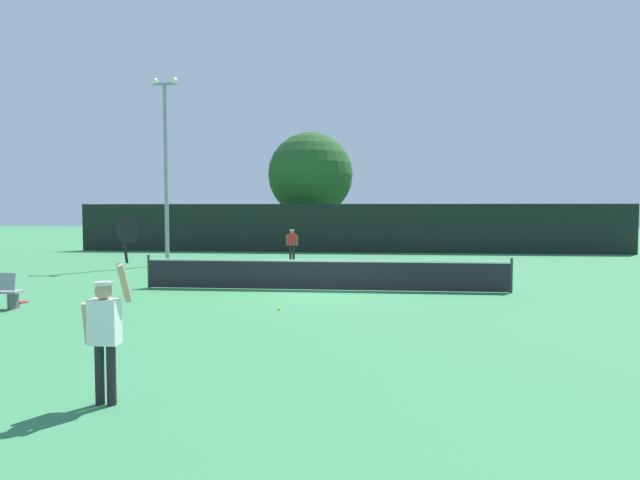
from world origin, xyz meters
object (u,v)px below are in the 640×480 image
(tennis_ball, at_px, (279,309))
(light_pole, at_px, (166,160))
(parked_car_mid, at_px, (488,234))
(player_serving, at_px, (106,324))
(spare_racket, at_px, (22,302))
(player_receiving, at_px, (292,242))
(parked_car_near, at_px, (383,234))
(large_tree, at_px, (310,175))

(tennis_ball, xyz_separation_m, light_pole, (-6.98, 10.53, 4.76))
(light_pole, bearing_deg, tennis_ball, -56.46)
(tennis_ball, height_order, light_pole, light_pole)
(parked_car_mid, bearing_deg, tennis_ball, -111.59)
(player_serving, relative_size, spare_racket, 4.74)
(player_receiving, bearing_deg, tennis_ball, 97.00)
(parked_car_near, bearing_deg, light_pole, -121.21)
(tennis_ball, height_order, large_tree, large_tree)
(large_tree, relative_size, parked_car_mid, 1.82)
(spare_racket, bearing_deg, parked_car_near, 67.76)
(player_serving, height_order, parked_car_near, player_serving)
(tennis_ball, distance_m, spare_racket, 7.20)
(tennis_ball, relative_size, light_pole, 0.01)
(parked_car_near, xyz_separation_m, parked_car_mid, (7.53, 1.18, 0.00))
(spare_racket, distance_m, parked_car_near, 27.17)
(player_receiving, height_order, large_tree, large_tree)
(player_serving, bearing_deg, player_receiving, 91.51)
(player_receiving, distance_m, large_tree, 10.37)
(tennis_ball, distance_m, parked_car_mid, 28.75)
(player_serving, bearing_deg, spare_racket, 130.03)
(spare_racket, distance_m, light_pole, 11.20)
(player_serving, bearing_deg, large_tree, 91.35)
(large_tree, bearing_deg, player_serving, -88.65)
(light_pole, bearing_deg, player_serving, -71.30)
(spare_racket, height_order, parked_car_near, parked_car_near)
(large_tree, distance_m, parked_car_near, 6.91)
(player_serving, bearing_deg, light_pole, 108.70)
(spare_racket, relative_size, parked_car_near, 0.12)
(player_receiving, bearing_deg, light_pole, 26.55)
(light_pole, bearing_deg, spare_racket, -91.18)
(light_pole, xyz_separation_m, large_tree, (5.19, 12.28, 0.04))
(player_receiving, xyz_separation_m, large_tree, (-0.17, 9.61, 3.90))
(player_serving, distance_m, parked_car_near, 32.66)
(tennis_ball, xyz_separation_m, parked_car_near, (3.09, 25.53, 0.74))
(player_serving, xyz_separation_m, spare_racket, (-6.10, 7.26, -1.05))
(player_serving, xyz_separation_m, parked_car_mid, (11.72, 33.57, -0.29))
(light_pole, height_order, large_tree, light_pole)
(player_receiving, relative_size, large_tree, 0.20)
(tennis_ball, bearing_deg, parked_car_mid, 68.31)
(parked_car_mid, bearing_deg, parked_car_near, -171.03)
(player_receiving, distance_m, light_pole, 7.13)
(player_serving, bearing_deg, parked_car_near, 82.64)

